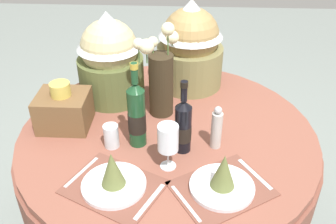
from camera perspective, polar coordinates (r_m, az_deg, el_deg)
The scene contains 12 objects.
dining_table at distance 1.79m, azimuth -0.06°, elevation -6.58°, with size 1.35×1.35×0.72m.
place_setting_left at distance 1.42m, azimuth -8.24°, elevation -9.76°, with size 0.42×0.38×0.16m.
place_setting_right at distance 1.41m, azimuth 8.22°, elevation -10.03°, with size 0.43×0.40×0.16m.
flower_vase at distance 1.73m, azimuth -1.13°, elevation 5.31°, with size 0.19×0.25×0.45m.
wine_bottle_left at distance 1.53m, azimuth 2.29°, elevation -2.07°, with size 0.07×0.07×0.32m.
wine_bottle_right at distance 1.55m, azimuth -4.74°, elevation -0.39°, with size 0.08×0.08×0.38m.
wine_glass_right at distance 1.43m, azimuth 0.01°, elevation -4.05°, with size 0.08×0.08×0.19m.
tumbler_near_right at distance 1.60m, azimuth -8.53°, elevation -3.59°, with size 0.06×0.06×0.10m, color silver.
pepper_mill at distance 1.57m, azimuth 7.31°, elevation -2.48°, with size 0.05×0.05×0.20m.
gift_tub_back_left at distance 1.87m, azimuth -8.77°, elevation 8.52°, with size 0.32×0.32×0.45m.
gift_tub_back_centre at distance 1.97m, azimuth 3.39°, elevation 10.45°, with size 0.34×0.34×0.46m.
woven_basket_side_left at distance 1.75m, azimuth -15.39°, elevation 0.41°, with size 0.23×0.20×0.22m.
Camera 1 is at (0.07, -1.37, 1.73)m, focal length 40.55 mm.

